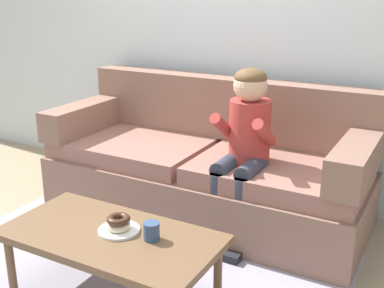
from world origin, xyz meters
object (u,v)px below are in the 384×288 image
at_px(couch, 208,168).
at_px(mug, 152,231).
at_px(person_child, 245,139).
at_px(toy_controller, 91,236).
at_px(donut, 119,226).
at_px(coffee_table, 111,240).

bearing_deg(couch, mug, -76.74).
bearing_deg(couch, person_child, -29.89).
xyz_separation_m(couch, mug, (0.26, -1.12, 0.10)).
distance_m(person_child, toy_controller, 1.18).
relative_size(donut, toy_controller, 0.53).
relative_size(coffee_table, mug, 12.27).
bearing_deg(couch, donut, -86.23).
distance_m(couch, person_child, 0.53).
bearing_deg(mug, toy_controller, 152.11).
distance_m(coffee_table, person_child, 1.06).
bearing_deg(person_child, toy_controller, -148.08).
bearing_deg(coffee_table, person_child, 72.02).
relative_size(person_child, donut, 9.18).
bearing_deg(toy_controller, mug, -45.96).
xyz_separation_m(couch, toy_controller, (-0.47, -0.73, -0.32)).
distance_m(couch, toy_controller, 0.92).
distance_m(person_child, mug, 0.95).
bearing_deg(couch, coffee_table, -87.60).
bearing_deg(couch, toy_controller, -123.13).
distance_m(donut, toy_controller, 0.79).
bearing_deg(mug, couch, 103.26).
bearing_deg(toy_controller, coffee_table, -58.09).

